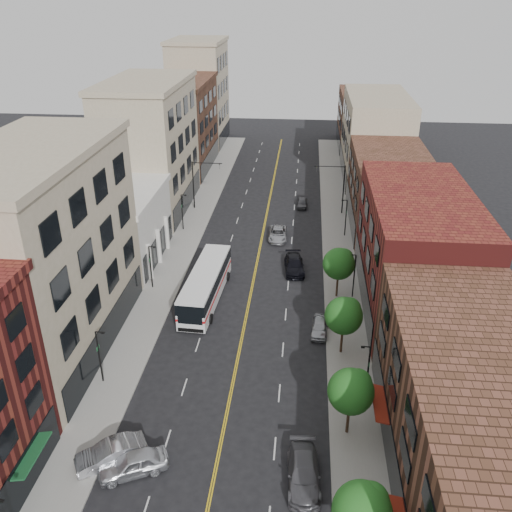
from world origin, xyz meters
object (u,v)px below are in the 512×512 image
(car_angle_b, at_px, (111,453))
(car_lane_b, at_px, (278,234))
(car_lane_behind, at_px, (217,254))
(city_bus, at_px, (206,283))
(car_lane_c, at_px, (302,203))
(car_angle_a, at_px, (133,464))
(car_parked_far, at_px, (320,327))
(car_lane_a, at_px, (294,265))
(car_parked_mid, at_px, (304,473))

(car_angle_b, relative_size, car_lane_b, 0.97)
(car_lane_behind, bearing_deg, car_lane_b, -138.05)
(city_bus, relative_size, car_angle_b, 2.69)
(car_angle_b, bearing_deg, car_lane_c, 134.93)
(car_lane_c, bearing_deg, car_angle_a, -101.21)
(car_lane_b, bearing_deg, car_lane_c, 74.44)
(car_parked_far, bearing_deg, car_lane_behind, 134.78)
(car_angle_a, xyz_separation_m, car_lane_a, (10.16, 30.57, -0.04))
(city_bus, distance_m, car_lane_b, 17.60)
(car_lane_behind, height_order, car_lane_a, car_lane_a)
(car_angle_b, relative_size, car_parked_mid, 0.92)
(car_angle_b, height_order, car_lane_b, car_angle_b)
(car_angle_a, distance_m, car_lane_c, 52.40)
(car_parked_far, relative_size, car_lane_c, 1.03)
(car_lane_a, height_order, car_lane_c, car_lane_a)
(car_angle_a, xyz_separation_m, car_angle_b, (-1.80, 0.75, -0.00))
(car_angle_a, bearing_deg, city_bus, 152.52)
(city_bus, relative_size, car_parked_far, 3.38)
(city_bus, height_order, car_lane_b, city_bus)
(car_lane_behind, height_order, car_lane_b, car_lane_behind)
(car_angle_a, relative_size, car_lane_c, 1.26)
(car_angle_a, distance_m, car_lane_a, 32.22)
(car_parked_mid, distance_m, car_parked_far, 17.85)
(car_parked_far, distance_m, car_lane_b, 21.94)
(city_bus, distance_m, car_parked_far, 13.12)
(car_lane_behind, bearing_deg, car_angle_a, 86.78)
(city_bus, xyz_separation_m, car_lane_behind, (-0.29, 9.42, -1.20))
(car_angle_a, xyz_separation_m, car_parked_mid, (11.71, 0.32, -0.04))
(car_angle_b, height_order, car_lane_a, car_angle_b)
(car_parked_far, height_order, car_lane_b, car_lane_b)
(car_lane_behind, relative_size, car_lane_a, 0.87)
(car_angle_b, distance_m, car_lane_b, 39.83)
(car_parked_mid, xyz_separation_m, car_lane_c, (-0.99, 50.97, -0.13))
(car_angle_a, bearing_deg, car_lane_a, 136.56)
(city_bus, bearing_deg, car_lane_behind, 94.89)
(car_angle_b, relative_size, car_lane_behind, 1.06)
(car_lane_c, bearing_deg, car_lane_a, -90.97)
(car_lane_c, bearing_deg, car_parked_mid, -88.29)
(car_angle_b, relative_size, car_lane_a, 0.92)
(car_lane_c, bearing_deg, car_angle_b, -103.32)
(car_angle_a, height_order, car_parked_mid, car_angle_a)
(car_lane_a, bearing_deg, car_lane_c, 82.89)
(car_angle_a, height_order, car_angle_b, car_angle_a)
(car_angle_b, xyz_separation_m, car_lane_b, (9.52, 38.68, -0.11))
(city_bus, bearing_deg, car_angle_b, -93.96)
(car_lane_b, xyz_separation_m, car_lane_c, (3.00, 11.86, -0.06))
(car_angle_b, distance_m, car_parked_far, 22.83)
(car_parked_mid, bearing_deg, car_lane_b, 92.86)
(car_angle_b, distance_m, car_lane_a, 32.13)
(car_lane_a, bearing_deg, car_parked_mid, -92.61)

